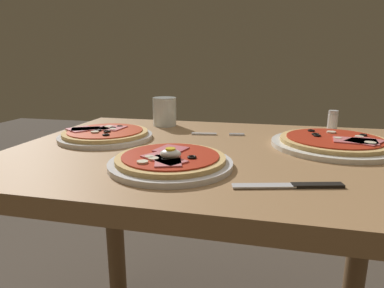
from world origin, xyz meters
TOP-DOWN VIEW (x-y plane):
  - dining_table at (0.00, 0.00)m, footprint 1.02×0.74m
  - pizza_foreground at (-0.07, -0.17)m, footprint 0.26×0.26m
  - pizza_across_left at (0.29, 0.09)m, footprint 0.31×0.31m
  - pizza_across_right at (-0.32, 0.04)m, footprint 0.26×0.26m
  - water_glass_near at (-0.22, 0.27)m, footprint 0.08×0.08m
  - fork at (-0.03, 0.16)m, footprint 0.16×0.04m
  - knife at (0.18, -0.23)m, footprint 0.19×0.07m
  - salt_shaker at (0.32, 0.29)m, footprint 0.03×0.03m

SIDE VIEW (x-z plane):
  - dining_table at x=0.00m, z-range 0.23..0.97m
  - fork at x=-0.03m, z-range 0.73..0.74m
  - knife at x=0.18m, z-range 0.73..0.74m
  - pizza_across_left at x=0.29m, z-range 0.73..0.76m
  - pizza_across_right at x=-0.32m, z-range 0.73..0.76m
  - pizza_foreground at x=-0.07m, z-range 0.72..0.77m
  - salt_shaker at x=0.32m, z-range 0.73..0.80m
  - water_glass_near at x=-0.22m, z-range 0.73..0.82m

